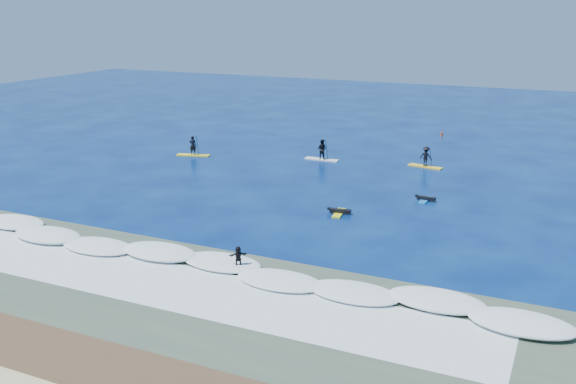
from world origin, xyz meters
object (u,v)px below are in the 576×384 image
at_px(prone_paddler_far, 425,199).
at_px(wave_surfer, 238,258).
at_px(prone_paddler_near, 339,212).
at_px(sup_paddler_left, 193,148).
at_px(sup_paddler_right, 426,158).
at_px(sup_paddler_center, 322,151).
at_px(marker_buoy, 442,134).

height_order(prone_paddler_far, wave_surfer, wave_surfer).
distance_m(prone_paddler_far, wave_surfer, 18.32).
bearing_deg(prone_paddler_near, sup_paddler_left, 51.74).
bearing_deg(prone_paddler_far, sup_paddler_right, 16.08).
bearing_deg(sup_paddler_left, prone_paddler_far, -28.48).
bearing_deg(sup_paddler_center, prone_paddler_near, -63.54).
bearing_deg(wave_surfer, sup_paddler_left, 88.00).
relative_size(sup_paddler_right, wave_surfer, 2.01).
relative_size(sup_paddler_right, marker_buoy, 5.56).
height_order(sup_paddler_left, prone_paddler_near, sup_paddler_left).
xyz_separation_m(prone_paddler_far, wave_surfer, (-6.32, -17.18, 0.57)).
bearing_deg(marker_buoy, sup_paddler_center, -115.91).
height_order(prone_paddler_near, wave_surfer, wave_surfer).
bearing_deg(prone_paddler_near, sup_paddler_center, 17.81).
bearing_deg(sup_paddler_center, sup_paddler_right, 8.40).
bearing_deg(sup_paddler_left, sup_paddler_center, 0.73).
height_order(sup_paddler_center, prone_paddler_far, sup_paddler_center).
height_order(sup_paddler_center, sup_paddler_right, sup_paddler_center).
xyz_separation_m(sup_paddler_right, marker_buoy, (-1.62, 14.84, -0.60)).
relative_size(sup_paddler_center, prone_paddler_near, 1.49).
bearing_deg(sup_paddler_right, wave_surfer, -87.24).
xyz_separation_m(sup_paddler_center, prone_paddler_far, (11.86, -8.93, -0.71)).
bearing_deg(prone_paddler_far, sup_paddler_center, 56.03).
bearing_deg(sup_paddler_left, prone_paddler_near, -45.62).
distance_m(wave_surfer, marker_buoy, 42.37).
height_order(sup_paddler_right, prone_paddler_near, sup_paddler_right).
distance_m(prone_paddler_near, wave_surfer, 11.73).
distance_m(sup_paddler_right, prone_paddler_near, 16.04).
relative_size(sup_paddler_center, wave_surfer, 2.05).
bearing_deg(sup_paddler_right, sup_paddler_left, -156.30).
relative_size(sup_paddler_right, prone_paddler_near, 1.46).
bearing_deg(sup_paddler_left, wave_surfer, -67.91).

